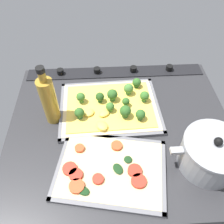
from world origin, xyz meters
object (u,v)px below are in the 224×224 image
object	(u,v)px
cooking_pot	(211,154)
oil_bottle	(49,100)
baking_tray_front	(110,108)
veggie_pizza_back	(109,169)
broccoli_pizza	(112,105)
baking_tray_back	(111,170)

from	to	relation	value
cooking_pot	oil_bottle	xyz separation A→B (cm)	(47.99, -20.08, 4.25)
baking_tray_front	cooking_pot	world-z (taller)	cooking_pot
veggie_pizza_back	oil_bottle	bearing A→B (deg)	-49.20
broccoli_pizza	baking_tray_back	world-z (taller)	broccoli_pizza
veggie_pizza_back	cooking_pot	world-z (taller)	cooking_pot
oil_bottle	broccoli_pizza	bearing A→B (deg)	-170.65
cooking_pot	oil_bottle	bearing A→B (deg)	-22.71
broccoli_pizza	oil_bottle	size ratio (longest dim) A/B	1.52
baking_tray_back	veggie_pizza_back	size ratio (longest dim) A/B	1.09
baking_tray_front	broccoli_pizza	xyz separation A→B (cm)	(-0.70, 0.15, 1.72)
baking_tray_front	baking_tray_back	distance (cm)	24.65
baking_tray_front	veggie_pizza_back	bearing A→B (deg)	86.76
baking_tray_front	oil_bottle	world-z (taller)	oil_bottle
cooking_pot	oil_bottle	size ratio (longest dim) A/B	1.10
baking_tray_back	veggie_pizza_back	bearing A→B (deg)	20.91
broccoli_pizza	oil_bottle	xyz separation A→B (cm)	(20.52, 3.38, 7.30)
baking_tray_back	oil_bottle	xyz separation A→B (cm)	(18.99, -21.11, 9.01)
veggie_pizza_back	cooking_pot	size ratio (longest dim) A/B	1.33
baking_tray_back	oil_bottle	bearing A→B (deg)	-48.02
baking_tray_back	oil_bottle	size ratio (longest dim) A/B	1.59
baking_tray_front	oil_bottle	bearing A→B (deg)	10.09
baking_tray_front	baking_tray_back	bearing A→B (deg)	88.07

